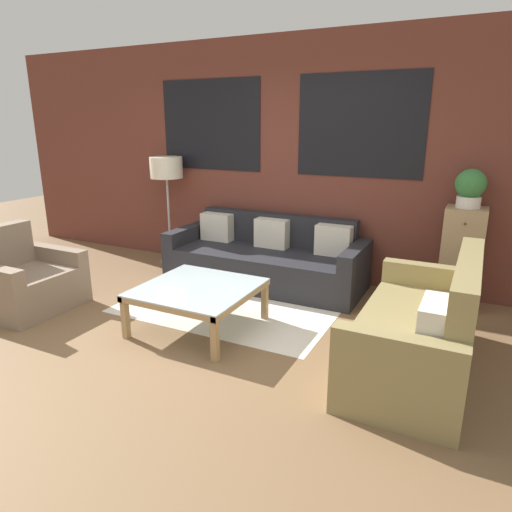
{
  "coord_description": "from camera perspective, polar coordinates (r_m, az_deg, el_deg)",
  "views": [
    {
      "loc": [
        2.24,
        -2.69,
        1.84
      ],
      "look_at": [
        0.28,
        1.22,
        0.55
      ],
      "focal_mm": 32.0,
      "sensor_mm": 36.0,
      "label": 1
    }
  ],
  "objects": [
    {
      "name": "ground_plane",
      "position": [
        3.96,
        -11.89,
        -11.69
      ],
      "size": [
        16.0,
        16.0,
        0.0
      ],
      "primitive_type": "plane",
      "color": "brown"
    },
    {
      "name": "wall_back_brick",
      "position": [
        5.61,
        3.06,
        11.98
      ],
      "size": [
        8.4,
        0.09,
        2.8
      ],
      "color": "brown",
      "rests_on": "ground_plane"
    },
    {
      "name": "rug",
      "position": [
        4.82,
        -3.01,
        -6.03
      ],
      "size": [
        2.18,
        1.51,
        0.0
      ],
      "color": "silver",
      "rests_on": "ground_plane"
    },
    {
      "name": "couch_dark",
      "position": [
        5.37,
        1.3,
        -0.46
      ],
      "size": [
        2.3,
        0.88,
        0.78
      ],
      "color": "#232328",
      "rests_on": "ground_plane"
    },
    {
      "name": "settee_vintage",
      "position": [
        3.7,
        19.89,
        -9.11
      ],
      "size": [
        0.8,
        1.7,
        0.92
      ],
      "color": "olive",
      "rests_on": "ground_plane"
    },
    {
      "name": "armchair_corner",
      "position": [
        5.2,
        -26.83,
        -2.92
      ],
      "size": [
        0.8,
        0.88,
        0.84
      ],
      "color": "#84705B",
      "rests_on": "ground_plane"
    },
    {
      "name": "coffee_table",
      "position": [
        4.2,
        -7.3,
        -4.48
      ],
      "size": [
        0.99,
        0.99,
        0.41
      ],
      "color": "silver",
      "rests_on": "ground_plane"
    },
    {
      "name": "floor_lamp",
      "position": [
        6.11,
        -11.13,
        10.32
      ],
      "size": [
        0.42,
        0.42,
        1.41
      ],
      "color": "#B2B2B7",
      "rests_on": "ground_plane"
    },
    {
      "name": "drawer_cabinet",
      "position": [
        5.06,
        24.23,
        -0.23
      ],
      "size": [
        0.39,
        0.36,
        1.03
      ],
      "color": "tan",
      "rests_on": "ground_plane"
    },
    {
      "name": "potted_plant",
      "position": [
        4.92,
        25.21,
        7.78
      ],
      "size": [
        0.29,
        0.29,
        0.38
      ],
      "color": "silver",
      "rests_on": "drawer_cabinet"
    }
  ]
}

